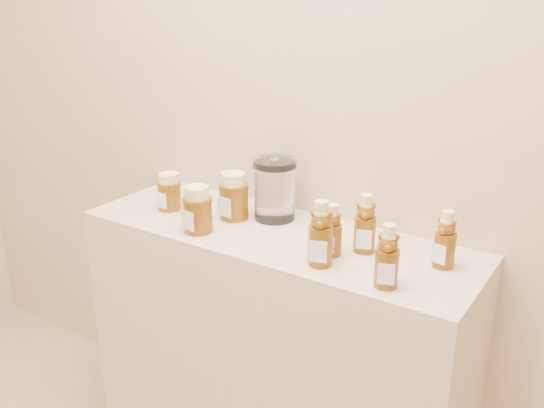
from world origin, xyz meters
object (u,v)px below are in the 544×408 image
Objects in this scene: bear_bottle_back_left at (332,227)px; glass_canister at (275,187)px; display_table at (275,362)px; honey_jar_left at (169,191)px; bear_bottle_front_left at (321,229)px.

glass_canister reaches higher than bear_bottle_back_left.
bear_bottle_back_left is (0.21, -0.04, 0.53)m from display_table.
bear_bottle_back_left is at bearing 0.68° from honey_jar_left.
bear_bottle_front_left is 0.34m from glass_canister.
glass_canister is (-0.28, 0.21, 0.00)m from bear_bottle_front_left.
honey_jar_left is at bearing 151.98° from bear_bottle_front_left.
honey_jar_left is 0.35m from glass_canister.
display_table is 5.86× the size of glass_canister.
bear_bottle_back_left reaches higher than honey_jar_left.
bear_bottle_front_left reaches higher than display_table.
bear_bottle_back_left is 0.60m from honey_jar_left.
glass_canister is at bearing 123.51° from bear_bottle_front_left.
honey_jar_left is (-0.60, 0.02, -0.02)m from bear_bottle_back_left.
bear_bottle_back_left is 0.81× the size of bear_bottle_front_left.
display_table is 0.64m from honey_jar_left.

